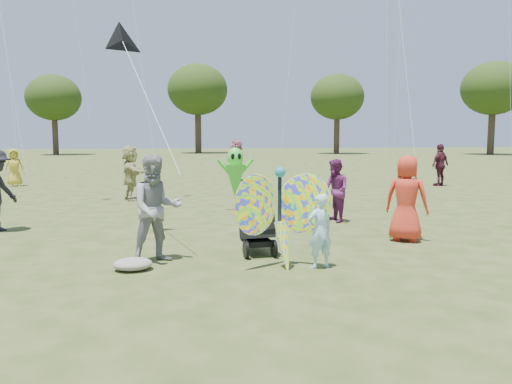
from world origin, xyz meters
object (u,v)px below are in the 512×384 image
crowd_a (407,198)px  child_girl (320,231)px  crowd_e (335,191)px  crowd_d (131,173)px  crowd_h (440,165)px  jogging_stroller (256,218)px  alien_kite (235,175)px  crowd_j (237,160)px  adult_man (156,209)px  crowd_g (14,168)px  butterfly_kite (281,217)px

crowd_a → child_girl: bearing=73.5°
crowd_e → crowd_d: bearing=-141.4°
crowd_h → jogging_stroller: bearing=20.6°
crowd_a → crowd_e: crowd_a is taller
alien_kite → child_girl: bearing=-85.5°
child_girl → crowd_j: crowd_j is taller
child_girl → alien_kite: bearing=-101.5°
adult_man → crowd_g: bearing=99.3°
child_girl → crowd_e: size_ratio=0.78×
adult_man → crowd_g: (-6.04, 13.72, -0.11)m
crowd_a → crowd_d: (-5.74, 7.35, 0.04)m
crowd_d → crowd_e: crowd_d is taller
crowd_d → jogging_stroller: crowd_d is taller
crowd_h → crowd_j: crowd_j is taller
crowd_d → jogging_stroller: bearing=-177.6°
crowd_e → alien_kite: (-2.10, 2.25, 0.22)m
crowd_a → crowd_h: (6.50, 9.97, 0.03)m
crowd_j → alien_kite: bearing=2.0°
crowd_h → jogging_stroller: crowd_h is taller
butterfly_kite → crowd_e: bearing=60.6°
crowd_j → crowd_h: bearing=74.2°
jogging_stroller → crowd_e: bearing=44.9°
crowd_d → butterfly_kite: size_ratio=0.99×
crowd_a → crowd_h: bearing=-85.8°
crowd_e → jogging_stroller: bearing=-47.5°
jogging_stroller → butterfly_kite: butterfly_kite is taller
child_girl → crowd_d: bearing=-84.8°
crowd_g → butterfly_kite: bearing=-78.0°
alien_kite → adult_man: bearing=-110.4°
crowd_e → crowd_j: size_ratio=0.80×
adult_man → crowd_h: adult_man is taller
crowd_d → butterfly_kite: bearing=-178.6°
crowd_d → alien_kite: crowd_d is taller
crowd_d → crowd_j: bearing=-50.1°
adult_man → alien_kite: bearing=55.2°
butterfly_kite → child_girl: bearing=-7.9°
crowd_a → jogging_stroller: (-3.05, -0.47, -0.23)m
crowd_g → crowd_e: bearing=-62.9°
child_girl → crowd_j: 15.49m
crowd_e → crowd_g: 14.64m
crowd_e → butterfly_kite: (-2.20, -3.90, 0.04)m
crowd_h → crowd_d: bearing=-14.8°
crowd_a → jogging_stroller: bearing=46.0°
crowd_d → crowd_g: bearing=25.7°
crowd_e → crowd_g: crowd_g is taller
crowd_g → butterfly_kite: size_ratio=0.86×
jogging_stroller → butterfly_kite: (0.20, -1.10, 0.18)m
crowd_h → butterfly_kite: bearing=24.1°
crowd_h → crowd_g: bearing=-36.5°
child_girl → crowd_g: 16.86m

